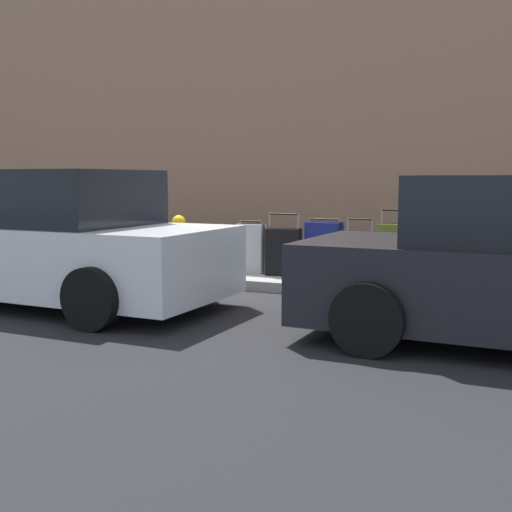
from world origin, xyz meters
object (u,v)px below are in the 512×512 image
(suitcase_red_0, at_px, (482,261))
(suitcase_teal_3, at_px, (359,258))
(suitcase_silver_6, at_px, (251,248))
(suitcase_maroon_1, at_px, (441,263))
(fire_hydrant, at_px, (179,240))
(bollard_post, at_px, (137,243))
(suitcase_red_7, at_px, (223,252))
(suitcase_olive_2, at_px, (398,253))
(suitcase_navy_4, at_px, (324,249))
(parked_car_white_1, at_px, (52,242))
(suitcase_black_5, at_px, (284,252))

(suitcase_red_0, xyz_separation_m, suitcase_teal_3, (1.57, 0.01, -0.04))
(suitcase_red_0, distance_m, suitcase_silver_6, 3.17)
(suitcase_maroon_1, bearing_deg, suitcase_red_0, -174.69)
(fire_hydrant, bearing_deg, bollard_post, 12.86)
(suitcase_red_7, bearing_deg, suitcase_maroon_1, 179.26)
(suitcase_red_0, relative_size, suitcase_maroon_1, 1.09)
(suitcase_olive_2, relative_size, suitcase_navy_4, 1.18)
(suitcase_teal_3, bearing_deg, parked_car_white_1, 37.21)
(suitcase_red_7, distance_m, bollard_post, 1.42)
(suitcase_silver_6, height_order, parked_car_white_1, parked_car_white_1)
(suitcase_red_7, bearing_deg, suitcase_olive_2, 179.36)
(suitcase_red_0, xyz_separation_m, suitcase_olive_2, (1.05, 0.03, 0.05))
(suitcase_silver_6, bearing_deg, bollard_post, 3.73)
(suitcase_black_5, distance_m, suitcase_red_7, 0.98)
(suitcase_maroon_1, xyz_separation_m, suitcase_olive_2, (0.55, -0.01, 0.11))
(suitcase_navy_4, relative_size, bollard_post, 1.10)
(suitcase_red_0, height_order, suitcase_maroon_1, suitcase_red_0)
(suitcase_red_0, height_order, bollard_post, suitcase_red_0)
(fire_hydrant, height_order, parked_car_white_1, parked_car_white_1)
(suitcase_maroon_1, distance_m, suitcase_red_7, 3.13)
(bollard_post, distance_m, parked_car_white_1, 2.31)
(suitcase_red_0, xyz_separation_m, fire_hydrant, (4.38, -0.02, 0.09))
(suitcase_teal_3, distance_m, fire_hydrant, 2.81)
(suitcase_teal_3, xyz_separation_m, suitcase_navy_4, (0.52, -0.06, 0.09))
(suitcase_teal_3, xyz_separation_m, suitcase_silver_6, (1.60, 0.00, 0.06))
(suitcase_red_0, xyz_separation_m, suitcase_black_5, (2.65, 0.05, 0.00))
(suitcase_red_0, bearing_deg, suitcase_teal_3, 0.25)
(suitcase_maroon_1, height_order, suitcase_navy_4, suitcase_maroon_1)
(suitcase_red_7, height_order, parked_car_white_1, parked_car_white_1)
(suitcase_red_0, bearing_deg, suitcase_silver_6, 0.19)
(suitcase_maroon_1, distance_m, suitcase_silver_6, 2.68)
(suitcase_silver_6, relative_size, parked_car_white_1, 0.18)
(suitcase_navy_4, bearing_deg, suitcase_red_7, 2.13)
(suitcase_maroon_1, height_order, suitcase_olive_2, suitcase_olive_2)
(suitcase_navy_4, xyz_separation_m, fire_hydrant, (2.29, 0.03, 0.04))
(suitcase_red_7, bearing_deg, suitcase_silver_6, 179.37)
(suitcase_olive_2, xyz_separation_m, suitcase_red_7, (2.58, -0.03, -0.11))
(suitcase_navy_4, xyz_separation_m, parked_car_white_1, (2.65, 2.46, 0.23))
(suitcase_olive_2, bearing_deg, suitcase_red_7, -0.64)
(suitcase_teal_3, bearing_deg, fire_hydrant, -0.50)
(suitcase_black_5, relative_size, suitcase_red_7, 1.45)
(suitcase_olive_2, xyz_separation_m, suitcase_silver_6, (2.12, -0.02, -0.03))
(suitcase_teal_3, distance_m, suitcase_navy_4, 0.53)
(suitcase_teal_3, relative_size, bollard_post, 1.12)
(suitcase_maroon_1, distance_m, suitcase_olive_2, 0.56)
(suitcase_olive_2, height_order, suitcase_black_5, suitcase_olive_2)
(suitcase_navy_4, xyz_separation_m, suitcase_silver_6, (1.08, 0.06, -0.03))
(suitcase_red_0, height_order, fire_hydrant, suitcase_red_0)
(suitcase_olive_2, height_order, suitcase_navy_4, suitcase_olive_2)
(suitcase_maroon_1, height_order, suitcase_black_5, suitcase_black_5)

